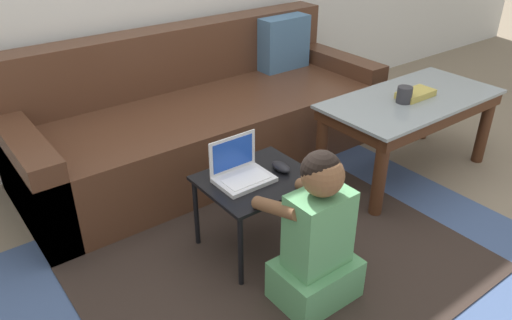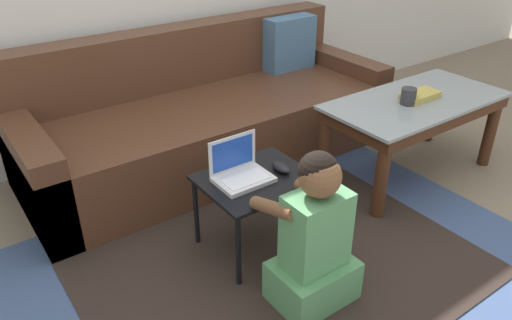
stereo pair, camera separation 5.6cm
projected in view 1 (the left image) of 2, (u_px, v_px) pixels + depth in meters
The scene contains 10 objects.
ground_plane at pixel (294, 261), 2.35m from camera, with size 16.00×16.00×0.00m, color #7F705B.
area_rug at pixel (285, 268), 2.30m from camera, with size 2.40×1.82×0.01m.
couch at pixel (204, 118), 3.12m from camera, with size 2.28×0.89×0.79m.
coffee_table at pixel (410, 110), 2.90m from camera, with size 1.09×0.54×0.49m.
laptop_desk at pixel (257, 187), 2.29m from camera, with size 0.50×0.41×0.39m.
laptop at pixel (241, 173), 2.24m from camera, with size 0.25×0.18×0.19m.
computer_mouse at pixel (281, 167), 2.32m from camera, with size 0.06×0.12×0.04m.
person_seated at pixel (317, 239), 2.00m from camera, with size 0.34×0.39×0.70m.
cup_on_table at pixel (404, 95), 2.77m from camera, with size 0.08×0.08×0.09m.
book_on_table at pixel (416, 94), 2.85m from camera, with size 0.23×0.12×0.04m.
Camera 1 is at (-1.25, -1.35, 1.56)m, focal length 35.00 mm.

